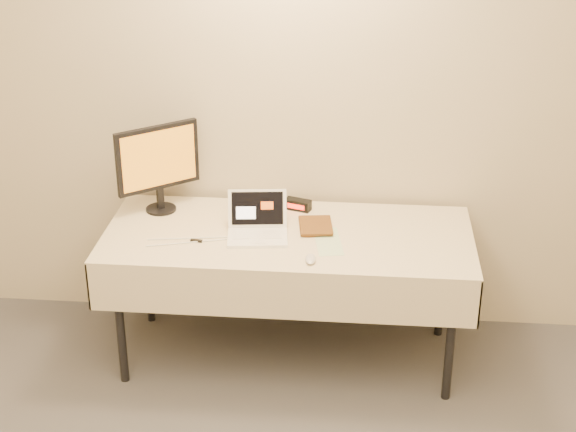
# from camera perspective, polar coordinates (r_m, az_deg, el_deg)

# --- Properties ---
(back_wall) EXTENTS (4.00, 0.10, 2.70)m
(back_wall) POSITION_cam_1_polar(r_m,az_deg,el_deg) (4.64, 0.52, 8.16)
(back_wall) COLOR beige
(back_wall) RESTS_ON ground
(table) EXTENTS (1.86, 0.81, 0.74)m
(table) POSITION_cam_1_polar(r_m,az_deg,el_deg) (4.48, 0.01, -1.84)
(table) COLOR black
(table) RESTS_ON ground
(laptop) EXTENTS (0.33, 0.32, 0.20)m
(laptop) POSITION_cam_1_polar(r_m,az_deg,el_deg) (4.42, -1.99, -0.60)
(laptop) COLOR white
(laptop) RESTS_ON table
(monitor) EXTENTS (0.38, 0.31, 0.47)m
(monitor) POSITION_cam_1_polar(r_m,az_deg,el_deg) (4.64, -8.41, 3.48)
(monitor) COLOR black
(monitor) RESTS_ON table
(book) EXTENTS (0.17, 0.04, 0.22)m
(book) POSITION_cam_1_polar(r_m,az_deg,el_deg) (4.45, 0.75, 0.48)
(book) COLOR #975B1B
(book) RESTS_ON table
(alarm_clock) EXTENTS (0.15, 0.10, 0.06)m
(alarm_clock) POSITION_cam_1_polar(r_m,az_deg,el_deg) (4.70, 0.65, 0.74)
(alarm_clock) COLOR black
(alarm_clock) RESTS_ON table
(clicker) EXTENTS (0.05, 0.10, 0.02)m
(clicker) POSITION_cam_1_polar(r_m,az_deg,el_deg) (4.18, 1.46, -2.80)
(clicker) COLOR silver
(clicker) RESTS_ON table
(paper_form) EXTENTS (0.17, 0.33, 0.00)m
(paper_form) POSITION_cam_1_polar(r_m,az_deg,el_deg) (4.37, 2.61, -1.65)
(paper_form) COLOR #C3E6B7
(paper_form) RESTS_ON table
(usb_dongle) EXTENTS (0.06, 0.03, 0.01)m
(usb_dongle) POSITION_cam_1_polar(r_m,az_deg,el_deg) (4.39, -5.94, -1.60)
(usb_dongle) COLOR black
(usb_dongle) RESTS_ON table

